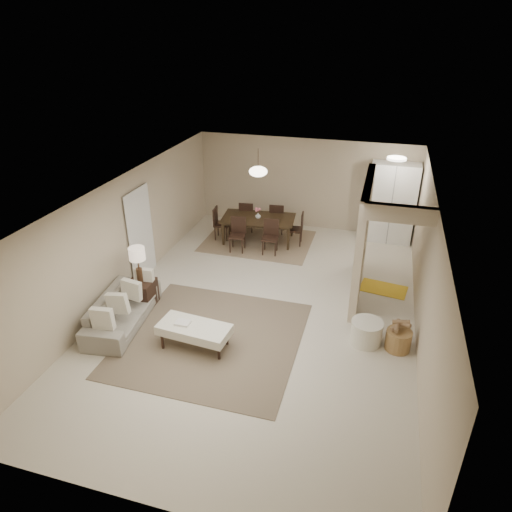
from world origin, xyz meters
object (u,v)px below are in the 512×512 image
(sofa, at_px, (122,310))
(ottoman_bench, at_px, (194,330))
(wicker_basket, at_px, (398,340))
(pantry_cabinet, at_px, (391,203))
(round_pouf, at_px, (366,332))
(side_table, at_px, (142,293))
(dining_table, at_px, (258,230))

(sofa, bearing_deg, ottoman_bench, -107.28)
(wicker_basket, bearing_deg, pantry_cabinet, 93.93)
(pantry_cabinet, distance_m, round_pouf, 4.77)
(pantry_cabinet, xyz_separation_m, round_pouf, (-0.24, -4.69, -0.83))
(pantry_cabinet, distance_m, ottoman_bench, 6.53)
(pantry_cabinet, relative_size, round_pouf, 3.66)
(sofa, xyz_separation_m, side_table, (0.05, 0.68, -0.02))
(ottoman_bench, xyz_separation_m, round_pouf, (2.94, 0.97, -0.15))
(pantry_cabinet, xyz_separation_m, sofa, (-4.80, -5.36, -0.75))
(pantry_cabinet, height_order, wicker_basket, pantry_cabinet)
(pantry_cabinet, xyz_separation_m, wicker_basket, (0.32, -4.72, -0.86))
(sofa, bearing_deg, pantry_cabinet, -48.63)
(side_table, bearing_deg, pantry_cabinet, 44.59)
(pantry_cabinet, xyz_separation_m, side_table, (-4.75, -4.68, -0.77))
(sofa, xyz_separation_m, wicker_basket, (5.12, 0.64, -0.11))
(ottoman_bench, xyz_separation_m, dining_table, (-0.13, 4.61, -0.04))
(ottoman_bench, xyz_separation_m, wicker_basket, (3.50, 0.94, -0.18))
(sofa, distance_m, wicker_basket, 5.17)
(side_table, xyz_separation_m, round_pouf, (4.51, -0.01, -0.06))
(dining_table, bearing_deg, side_table, -117.44)
(sofa, height_order, ottoman_bench, sofa)
(sofa, height_order, round_pouf, sofa)
(sofa, height_order, wicker_basket, sofa)
(round_pouf, bearing_deg, dining_table, 130.08)
(ottoman_bench, xyz_separation_m, side_table, (-1.57, 0.98, -0.09))
(round_pouf, relative_size, wicker_basket, 1.27)
(sofa, distance_m, side_table, 0.68)
(round_pouf, height_order, wicker_basket, round_pouf)
(pantry_cabinet, height_order, dining_table, pantry_cabinet)
(ottoman_bench, bearing_deg, pantry_cabinet, 65.85)
(side_table, xyz_separation_m, wicker_basket, (5.07, -0.04, -0.09))
(pantry_cabinet, distance_m, sofa, 7.23)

